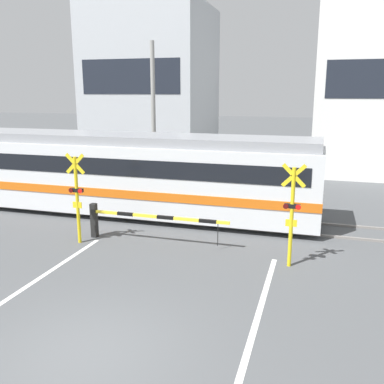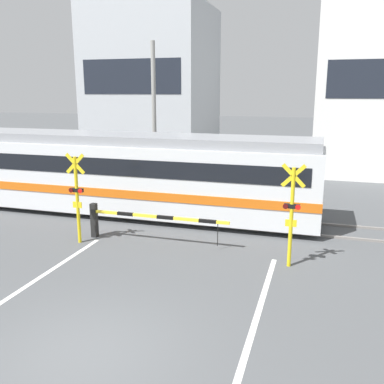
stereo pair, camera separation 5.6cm
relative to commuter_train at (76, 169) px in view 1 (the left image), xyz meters
The scene contains 13 objects.
ground_plane 10.91m from the commuter_train, 58.16° to the right, with size 160.00×160.00×0.00m, color #4C4F51.
rail_track_near 5.98m from the commuter_train, ahead, with size 50.00×0.10×0.08m.
rail_track_far 5.98m from the commuter_train, ahead, with size 50.00×0.10×0.08m.
road_stripe_right 12.08m from the commuter_train, 43.52° to the right, with size 0.14×9.85×0.01m.
commuter_train is the anchor object (origin of this frame).
crossing_barrier_near 4.94m from the commuter_train, 38.33° to the right, with size 4.86×0.20×1.19m.
crossing_barrier_far 8.05m from the commuter_train, 18.67° to the left, with size 4.86×0.20×1.19m.
crossing_signal_left 4.30m from the commuter_train, 58.41° to the right, with size 0.68×0.15×3.01m.
crossing_signal_right 9.82m from the commuter_train, 21.89° to the right, with size 0.68×0.15×3.01m.
pedestrian 7.28m from the commuter_train, 42.97° to the left, with size 0.38×0.22×1.72m.
building_left_of_street 13.88m from the commuter_train, 97.72° to the left, with size 7.81×7.56×10.60m.
building_right_of_street 18.70m from the commuter_train, 46.27° to the left, with size 6.91×7.56×10.13m.
utility_pole_streetside 5.62m from the commuter_train, 73.46° to the left, with size 0.22×0.22×7.37m.
Camera 1 is at (4.07, -6.40, 4.94)m, focal length 40.00 mm.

